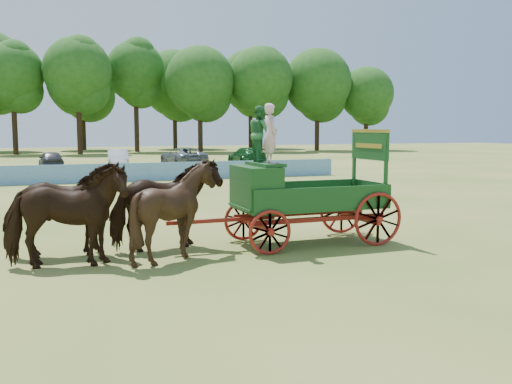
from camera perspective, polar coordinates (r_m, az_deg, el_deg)
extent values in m
plane|color=#9E8E47|center=(16.03, 0.06, -4.47)|extent=(160.00, 160.00, 0.00)
imported|color=black|center=(12.96, -18.50, -2.32)|extent=(2.82, 1.57, 2.27)
imported|color=black|center=(14.05, -18.68, -1.67)|extent=(2.75, 1.38, 2.27)
imported|color=black|center=(13.27, -8.09, -1.85)|extent=(2.38, 2.21, 2.27)
imported|color=black|center=(14.33, -9.06, -1.26)|extent=(2.87, 1.72, 2.27)
cube|color=maroon|center=(14.50, -0.01, -3.22)|extent=(0.12, 2.00, 0.12)
cube|color=maroon|center=(15.80, 10.23, -2.53)|extent=(0.12, 2.00, 0.12)
cube|color=maroon|center=(14.58, 6.29, -2.73)|extent=(3.80, 0.10, 0.12)
cube|color=maroon|center=(15.56, 4.45, -2.13)|extent=(3.80, 0.10, 0.12)
cube|color=maroon|center=(14.18, -3.42, -2.84)|extent=(2.80, 0.09, 0.09)
cube|color=#194D1A|center=(15.03, 5.35, -1.37)|extent=(3.80, 1.80, 0.10)
cube|color=#194D1A|center=(14.21, 6.92, -0.61)|extent=(3.80, 0.06, 0.55)
cube|color=#194D1A|center=(15.78, 3.95, 0.12)|extent=(3.80, 0.06, 0.55)
cube|color=#194D1A|center=(15.90, 11.45, 0.05)|extent=(0.06, 1.80, 0.55)
cube|color=#194D1A|center=(14.37, -0.01, 0.51)|extent=(0.85, 1.70, 1.05)
cube|color=#194D1A|center=(14.41, 0.92, 2.80)|extent=(0.55, 1.50, 0.08)
cube|color=#194D1A|center=(14.26, -1.44, -0.34)|extent=(0.10, 1.60, 0.65)
cube|color=#194D1A|center=(14.36, -0.76, -1.50)|extent=(0.55, 1.60, 0.06)
cube|color=#194D1A|center=(15.13, 12.86, 2.17)|extent=(0.08, 0.08, 1.80)
cube|color=#194D1A|center=(16.48, 9.79, 2.58)|extent=(0.08, 0.08, 1.80)
cube|color=#194D1A|center=(15.77, 11.31, 4.56)|extent=(0.07, 1.75, 0.75)
cube|color=gold|center=(15.77, 11.34, 6.01)|extent=(0.08, 1.80, 0.09)
cube|color=gold|center=(15.75, 11.18, 4.56)|extent=(0.02, 1.30, 0.12)
torus|color=maroon|center=(13.63, 1.41, -4.06)|extent=(1.09, 0.09, 1.09)
torus|color=maroon|center=(15.38, -1.27, -2.85)|extent=(1.09, 0.09, 1.09)
torus|color=maroon|center=(14.98, 12.11, -2.66)|extent=(1.39, 0.09, 1.39)
torus|color=maroon|center=(16.59, 8.55, -1.72)|extent=(1.39, 0.09, 1.39)
imported|color=beige|center=(14.06, 1.45, 5.87)|extent=(0.35, 0.54, 1.47)
imported|color=#2A7035|center=(14.71, 0.42, 5.85)|extent=(0.55, 0.70, 1.44)
cube|color=#2068AE|center=(33.13, -12.73, 1.93)|extent=(26.00, 0.08, 1.05)
imported|color=#333338|center=(44.73, -19.81, 3.03)|extent=(1.84, 4.08, 1.36)
imported|color=silver|center=(45.22, -13.63, 3.29)|extent=(1.87, 4.38, 1.40)
imported|color=slate|center=(45.78, -7.31, 3.52)|extent=(3.04, 5.65, 1.51)
imported|color=#144C1E|center=(46.82, -0.90, 3.60)|extent=(2.07, 5.02, 1.45)
cylinder|color=#382314|center=(71.38, -22.96, 5.50)|extent=(0.60, 0.60, 5.03)
sphere|color=#194D14|center=(71.65, -23.20, 10.90)|extent=(7.00, 7.00, 7.00)
cylinder|color=#382314|center=(69.70, -17.23, 5.79)|extent=(0.60, 0.60, 5.22)
sphere|color=#194D14|center=(70.01, -17.43, 11.52)|extent=(7.79, 7.79, 7.79)
cylinder|color=#382314|center=(74.42, -11.84, 6.13)|extent=(0.60, 0.60, 5.65)
sphere|color=#194D14|center=(74.79, -11.98, 11.95)|extent=(7.19, 7.19, 7.19)
cylinder|color=#382314|center=(72.41, -5.59, 5.90)|extent=(0.60, 0.60, 4.82)
sphere|color=#194D14|center=(72.65, -5.64, 11.01)|extent=(8.70, 8.70, 8.70)
cylinder|color=#382314|center=(73.93, 0.44, 6.02)|extent=(0.60, 0.60, 5.03)
sphere|color=#194D14|center=(74.19, 0.44, 11.25)|extent=(8.31, 8.31, 8.31)
cylinder|color=#382314|center=(77.62, 6.12, 5.97)|extent=(0.60, 0.60, 4.93)
sphere|color=#194D14|center=(77.85, 6.18, 10.84)|extent=(9.08, 9.08, 9.08)
cylinder|color=#382314|center=(80.68, 10.93, 5.64)|extent=(0.60, 0.60, 4.20)
sphere|color=#194D14|center=(80.81, 11.01, 9.64)|extent=(7.36, 7.36, 7.36)
cylinder|color=#382314|center=(82.61, -16.85, 5.80)|extent=(0.60, 0.60, 5.06)
sphere|color=#194D14|center=(82.85, -17.00, 10.50)|extent=(9.44, 9.44, 9.44)
cylinder|color=#382314|center=(84.41, -8.10, 6.05)|extent=(0.60, 0.60, 5.15)
sphere|color=#194D14|center=(84.65, -8.17, 10.74)|extent=(9.57, 9.57, 9.57)
cylinder|color=#382314|center=(85.60, -0.55, 6.22)|extent=(0.60, 0.60, 5.47)
sphere|color=#194D14|center=(85.89, -0.56, 11.13)|extent=(9.11, 9.11, 9.11)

